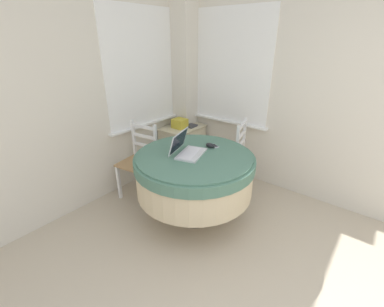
{
  "coord_description": "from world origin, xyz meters",
  "views": [
    {
      "loc": [
        -0.79,
        0.18,
        1.84
      ],
      "look_at": [
        1.19,
        1.76,
        0.7
      ],
      "focal_mm": 24.0,
      "sensor_mm": 36.0,
      "label": 1
    }
  ],
  "objects_px": {
    "cell_phone": "(214,146)",
    "dining_chair_near_right_window": "(230,155)",
    "corner_cabinet": "(183,147)",
    "storage_box": "(180,123)",
    "round_dining_table": "(194,171)",
    "laptop": "(187,149)",
    "computer_mouse": "(210,145)",
    "dining_chair_near_back_window": "(139,162)",
    "book_on_cabinet": "(188,125)"
  },
  "relations": [
    {
      "from": "round_dining_table",
      "to": "laptop",
      "type": "xyz_separation_m",
      "value": [
        -0.03,
        0.07,
        0.23
      ]
    },
    {
      "from": "book_on_cabinet",
      "to": "storage_box",
      "type": "bearing_deg",
      "value": 163.94
    },
    {
      "from": "dining_chair_near_right_window",
      "to": "corner_cabinet",
      "type": "height_order",
      "value": "dining_chair_near_right_window"
    },
    {
      "from": "storage_box",
      "to": "computer_mouse",
      "type": "bearing_deg",
      "value": -122.19
    },
    {
      "from": "storage_box",
      "to": "dining_chair_near_back_window",
      "type": "bearing_deg",
      "value": -173.58
    },
    {
      "from": "computer_mouse",
      "to": "dining_chair_near_back_window",
      "type": "bearing_deg",
      "value": 108.16
    },
    {
      "from": "dining_chair_near_right_window",
      "to": "laptop",
      "type": "bearing_deg",
      "value": 179.55
    },
    {
      "from": "laptop",
      "to": "round_dining_table",
      "type": "bearing_deg",
      "value": -63.86
    },
    {
      "from": "dining_chair_near_back_window",
      "to": "corner_cabinet",
      "type": "relative_size",
      "value": 1.43
    },
    {
      "from": "cell_phone",
      "to": "dining_chair_near_right_window",
      "type": "relative_size",
      "value": 0.12
    },
    {
      "from": "computer_mouse",
      "to": "dining_chair_near_back_window",
      "type": "xyz_separation_m",
      "value": [
        -0.28,
        0.85,
        -0.35
      ]
    },
    {
      "from": "computer_mouse",
      "to": "cell_phone",
      "type": "distance_m",
      "value": 0.06
    },
    {
      "from": "round_dining_table",
      "to": "dining_chair_near_back_window",
      "type": "relative_size",
      "value": 1.32
    },
    {
      "from": "round_dining_table",
      "to": "computer_mouse",
      "type": "bearing_deg",
      "value": -3.89
    },
    {
      "from": "round_dining_table",
      "to": "corner_cabinet",
      "type": "relative_size",
      "value": 1.88
    },
    {
      "from": "cell_phone",
      "to": "laptop",
      "type": "bearing_deg",
      "value": 162.09
    },
    {
      "from": "cell_phone",
      "to": "storage_box",
      "type": "distance_m",
      "value": 1.11
    },
    {
      "from": "round_dining_table",
      "to": "storage_box",
      "type": "relative_size",
      "value": 6.58
    },
    {
      "from": "corner_cabinet",
      "to": "book_on_cabinet",
      "type": "height_order",
      "value": "book_on_cabinet"
    },
    {
      "from": "cell_phone",
      "to": "corner_cabinet",
      "type": "xyz_separation_m",
      "value": [
        0.6,
        0.96,
        -0.46
      ]
    },
    {
      "from": "round_dining_table",
      "to": "laptop",
      "type": "height_order",
      "value": "laptop"
    },
    {
      "from": "storage_box",
      "to": "round_dining_table",
      "type": "bearing_deg",
      "value": -132.17
    },
    {
      "from": "computer_mouse",
      "to": "book_on_cabinet",
      "type": "height_order",
      "value": "computer_mouse"
    },
    {
      "from": "round_dining_table",
      "to": "storage_box",
      "type": "bearing_deg",
      "value": 47.83
    },
    {
      "from": "round_dining_table",
      "to": "dining_chair_near_right_window",
      "type": "height_order",
      "value": "dining_chair_near_right_window"
    },
    {
      "from": "cell_phone",
      "to": "computer_mouse",
      "type": "bearing_deg",
      "value": 158.09
    },
    {
      "from": "laptop",
      "to": "computer_mouse",
      "type": "relative_size",
      "value": 4.27
    },
    {
      "from": "cell_phone",
      "to": "dining_chair_near_back_window",
      "type": "distance_m",
      "value": 0.99
    },
    {
      "from": "computer_mouse",
      "to": "cell_phone",
      "type": "height_order",
      "value": "computer_mouse"
    },
    {
      "from": "dining_chair_near_back_window",
      "to": "cell_phone",
      "type": "bearing_deg",
      "value": -69.06
    },
    {
      "from": "computer_mouse",
      "to": "corner_cabinet",
      "type": "relative_size",
      "value": 0.15
    },
    {
      "from": "laptop",
      "to": "computer_mouse",
      "type": "xyz_separation_m",
      "value": [
        0.28,
        -0.09,
        -0.02
      ]
    },
    {
      "from": "laptop",
      "to": "book_on_cabinet",
      "type": "relative_size",
      "value": 1.69
    },
    {
      "from": "computer_mouse",
      "to": "storage_box",
      "type": "height_order",
      "value": "computer_mouse"
    },
    {
      "from": "computer_mouse",
      "to": "dining_chair_near_back_window",
      "type": "relative_size",
      "value": 0.1
    },
    {
      "from": "storage_box",
      "to": "laptop",
      "type": "bearing_deg",
      "value": -135.53
    },
    {
      "from": "cell_phone",
      "to": "dining_chair_near_right_window",
      "type": "distance_m",
      "value": 0.63
    },
    {
      "from": "corner_cabinet",
      "to": "storage_box",
      "type": "xyz_separation_m",
      "value": [
        -0.06,
        0.01,
        0.39
      ]
    },
    {
      "from": "dining_chair_near_right_window",
      "to": "book_on_cabinet",
      "type": "relative_size",
      "value": 3.78
    },
    {
      "from": "round_dining_table",
      "to": "dining_chair_near_right_window",
      "type": "xyz_separation_m",
      "value": [
        0.83,
        0.06,
        -0.14
      ]
    },
    {
      "from": "laptop",
      "to": "cell_phone",
      "type": "height_order",
      "value": "laptop"
    },
    {
      "from": "laptop",
      "to": "cell_phone",
      "type": "bearing_deg",
      "value": -17.91
    },
    {
      "from": "book_on_cabinet",
      "to": "round_dining_table",
      "type": "bearing_deg",
      "value": -137.9
    },
    {
      "from": "corner_cabinet",
      "to": "computer_mouse",
      "type": "bearing_deg",
      "value": -124.71
    },
    {
      "from": "computer_mouse",
      "to": "cell_phone",
      "type": "bearing_deg",
      "value": -21.91
    },
    {
      "from": "round_dining_table",
      "to": "dining_chair_near_right_window",
      "type": "distance_m",
      "value": 0.84
    },
    {
      "from": "round_dining_table",
      "to": "dining_chair_near_right_window",
      "type": "relative_size",
      "value": 1.32
    },
    {
      "from": "laptop",
      "to": "cell_phone",
      "type": "relative_size",
      "value": 3.59
    },
    {
      "from": "round_dining_table",
      "to": "computer_mouse",
      "type": "relative_size",
      "value": 12.55
    },
    {
      "from": "storage_box",
      "to": "book_on_cabinet",
      "type": "distance_m",
      "value": 0.16
    }
  ]
}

